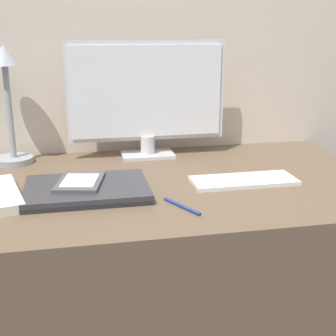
{
  "coord_description": "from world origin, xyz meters",
  "views": [
    {
      "loc": [
        -0.28,
        -1.14,
        1.16
      ],
      "look_at": [
        -0.03,
        0.1,
        0.77
      ],
      "focal_mm": 50.0,
      "sensor_mm": 36.0,
      "label": 1
    }
  ],
  "objects_px": {
    "keyboard": "(244,180)",
    "laptop": "(87,189)",
    "ereader": "(80,182)",
    "desk_lamp": "(8,93)",
    "pen": "(182,206)",
    "monitor": "(147,97)"
  },
  "relations": [
    {
      "from": "ereader",
      "to": "keyboard",
      "type": "bearing_deg",
      "value": -1.67
    },
    {
      "from": "pen",
      "to": "keyboard",
      "type": "bearing_deg",
      "value": 34.89
    },
    {
      "from": "keyboard",
      "to": "laptop",
      "type": "bearing_deg",
      "value": -179.48
    },
    {
      "from": "pen",
      "to": "laptop",
      "type": "bearing_deg",
      "value": 146.89
    },
    {
      "from": "laptop",
      "to": "ereader",
      "type": "xyz_separation_m",
      "value": [
        -0.02,
        0.02,
        0.02
      ]
    },
    {
      "from": "ereader",
      "to": "monitor",
      "type": "bearing_deg",
      "value": 53.54
    },
    {
      "from": "keyboard",
      "to": "pen",
      "type": "relative_size",
      "value": 2.44
    },
    {
      "from": "monitor",
      "to": "desk_lamp",
      "type": "relative_size",
      "value": 1.4
    },
    {
      "from": "ereader",
      "to": "desk_lamp",
      "type": "xyz_separation_m",
      "value": [
        -0.21,
        0.34,
        0.21
      ]
    },
    {
      "from": "laptop",
      "to": "pen",
      "type": "xyz_separation_m",
      "value": [
        0.23,
        -0.15,
        -0.01
      ]
    },
    {
      "from": "laptop",
      "to": "pen",
      "type": "height_order",
      "value": "laptop"
    },
    {
      "from": "laptop",
      "to": "ereader",
      "type": "height_order",
      "value": "ereader"
    },
    {
      "from": "ereader",
      "to": "desk_lamp",
      "type": "distance_m",
      "value": 0.45
    },
    {
      "from": "keyboard",
      "to": "desk_lamp",
      "type": "distance_m",
      "value": 0.81
    },
    {
      "from": "keyboard",
      "to": "laptop",
      "type": "relative_size",
      "value": 0.92
    },
    {
      "from": "keyboard",
      "to": "ereader",
      "type": "relative_size",
      "value": 1.66
    },
    {
      "from": "keyboard",
      "to": "ereader",
      "type": "xyz_separation_m",
      "value": [
        -0.48,
        0.01,
        0.02
      ]
    },
    {
      "from": "desk_lamp",
      "to": "pen",
      "type": "height_order",
      "value": "desk_lamp"
    },
    {
      "from": "keyboard",
      "to": "desk_lamp",
      "type": "xyz_separation_m",
      "value": [
        -0.69,
        0.35,
        0.23
      ]
    },
    {
      "from": "laptop",
      "to": "desk_lamp",
      "type": "relative_size",
      "value": 0.87
    },
    {
      "from": "monitor",
      "to": "laptop",
      "type": "height_order",
      "value": "monitor"
    },
    {
      "from": "ereader",
      "to": "laptop",
      "type": "bearing_deg",
      "value": -45.85
    }
  ]
}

